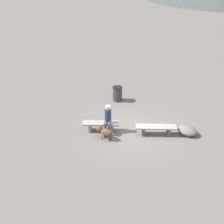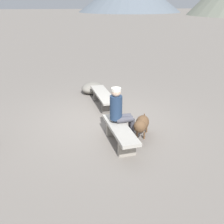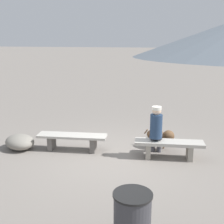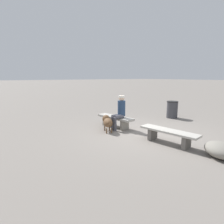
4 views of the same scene
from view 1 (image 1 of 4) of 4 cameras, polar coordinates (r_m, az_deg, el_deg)
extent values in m
cube|color=gray|center=(12.91, 3.79, -3.79)|extent=(210.00, 210.00, 0.06)
cube|color=#605B56|center=(12.68, 11.54, -3.87)|extent=(0.18, 0.39, 0.37)
cube|color=#605B56|center=(12.53, 6.46, -3.85)|extent=(0.18, 0.39, 0.37)
cube|color=#B2ADA3|center=(12.48, 9.09, -3.03)|extent=(1.85, 0.71, 0.06)
cube|color=gray|center=(12.68, -0.04, -3.24)|extent=(0.18, 0.40, 0.36)
cube|color=gray|center=(12.75, -4.54, -3.16)|extent=(0.18, 0.40, 0.36)
cube|color=#B2ADA3|center=(12.59, -2.32, -2.34)|extent=(1.71, 0.67, 0.08)
cylinder|color=navy|center=(12.37, -0.83, -0.75)|extent=(0.29, 0.29, 0.58)
sphere|color=beige|center=(12.19, -0.85, 0.86)|extent=(0.22, 0.22, 0.22)
cylinder|color=silver|center=(12.16, -0.85, 1.11)|extent=(0.23, 0.23, 0.08)
cylinder|color=#4C4C56|center=(12.36, -1.31, -2.35)|extent=(0.18, 0.40, 0.15)
cylinder|color=#4C4C56|center=(12.32, -1.41, -3.84)|extent=(0.11, 0.11, 0.52)
cylinder|color=#4C4C56|center=(12.34, -0.56, -2.39)|extent=(0.18, 0.40, 0.15)
cylinder|color=#4C4C56|center=(12.31, -0.66, -3.89)|extent=(0.11, 0.11, 0.52)
ellipsoid|color=brown|center=(12.03, -1.15, -4.22)|extent=(0.66, 0.53, 0.33)
sphere|color=brown|center=(12.17, -2.56, -3.45)|extent=(0.30, 0.30, 0.30)
cylinder|color=brown|center=(12.19, -2.10, -5.17)|extent=(0.04, 0.04, 0.18)
cylinder|color=brown|center=(12.32, -1.61, -4.78)|extent=(0.04, 0.04, 0.18)
cylinder|color=brown|center=(12.02, -0.67, -5.70)|extent=(0.04, 0.04, 0.18)
cylinder|color=brown|center=(12.14, -0.19, -5.31)|extent=(0.04, 0.04, 0.18)
cylinder|color=brown|center=(11.85, 0.15, -4.49)|extent=(0.12, 0.08, 0.15)
cylinder|color=#38383D|center=(15.45, 1.14, 3.73)|extent=(0.52, 0.52, 0.79)
cylinder|color=black|center=(15.28, 1.15, 5.13)|extent=(0.55, 0.55, 0.03)
ellipsoid|color=gray|center=(12.91, 15.25, -3.69)|extent=(1.12, 1.06, 0.38)
camera|label=2|loc=(14.36, -23.70, 11.18)|focal=42.31mm
camera|label=3|loc=(18.02, 0.85, 15.52)|focal=46.37mm
camera|label=4|loc=(8.52, 33.18, -11.30)|focal=30.54mm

